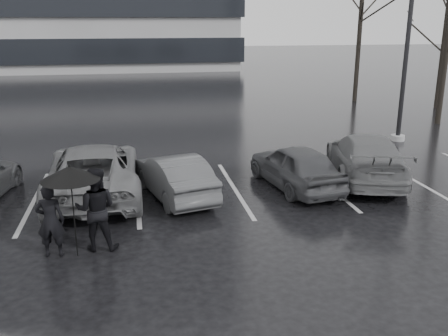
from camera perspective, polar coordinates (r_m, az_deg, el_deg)
name	(u,v)px	position (r m, az deg, el deg)	size (l,w,h in m)	color
ground	(231,223)	(12.23, 0.80, -6.28)	(160.00, 160.00, 0.00)	black
car_main	(295,166)	(14.68, 8.17, 0.21)	(1.53, 3.80, 1.30)	black
car_west_a	(174,176)	(13.85, -5.70, -0.90)	(1.28, 3.67, 1.21)	#2B2B2E
car_west_b	(94,170)	(14.33, -14.67, -0.23)	(2.44, 5.29, 1.47)	#48484B
car_east	(365,157)	(15.94, 15.87, 1.25)	(1.97, 4.84, 1.40)	#48484B
pedestrian_left	(50,221)	(10.92, -19.23, -5.70)	(0.57, 0.38, 1.57)	black
pedestrian_right	(96,209)	(10.93, -14.44, -4.55)	(0.89, 0.69, 1.82)	black
umbrella	(70,173)	(10.42, -17.19, -0.55)	(1.18, 1.18, 1.99)	black
lamp_post	(410,22)	(21.06, 20.44, 15.37)	(0.56, 0.56, 10.15)	#99999C
stall_stripes	(187,191)	(14.42, -4.27, -2.66)	(19.72, 5.00, 0.00)	#A5A5A8
tree_east	(448,36)	(25.40, 24.24, 13.55)	(0.26, 0.26, 8.00)	black
tree_ne	(444,43)	(30.13, 23.83, 12.91)	(0.26, 0.26, 7.00)	black
tree_north	(360,28)	(31.00, 15.27, 15.18)	(0.26, 0.26, 8.50)	black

